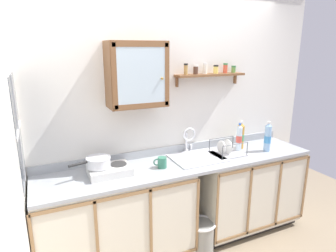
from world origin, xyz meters
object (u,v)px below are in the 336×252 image
at_px(bottle_water_clear_2, 239,138).
at_px(mug, 162,162).
at_px(trash_bin, 201,236).
at_px(sink, 196,160).
at_px(dish_rack, 227,152).
at_px(wall_cabinet, 137,75).
at_px(bottle_water_blue_1, 268,138).
at_px(hot_plate_stove, 110,170).
at_px(bottle_juice_amber_0, 241,136).
at_px(saucepan, 98,162).

distance_m(bottle_water_clear_2, mug, 0.94).
bearing_deg(trash_bin, sink, 75.95).
xyz_separation_m(dish_rack, mug, (-0.76, -0.04, 0.02)).
relative_size(bottle_water_clear_2, wall_cabinet, 0.54).
distance_m(bottle_water_blue_1, mug, 1.22).
height_order(hot_plate_stove, trash_bin, hot_plate_stove).
xyz_separation_m(bottle_juice_amber_0, trash_bin, (-0.65, -0.29, -0.89)).
relative_size(wall_cabinet, trash_bin, 1.73).
bearing_deg(saucepan, dish_rack, -1.66).
height_order(bottle_juice_amber_0, bottle_water_clear_2, bottle_water_clear_2).
relative_size(bottle_juice_amber_0, bottle_water_clear_2, 0.99).
distance_m(mug, wall_cabinet, 0.84).
bearing_deg(mug, dish_rack, 2.67).
bearing_deg(dish_rack, sink, 172.53).
xyz_separation_m(bottle_water_clear_2, dish_rack, (-0.17, -0.03, -0.11)).
xyz_separation_m(bottle_water_clear_2, mug, (-0.93, -0.07, -0.09)).
bearing_deg(mug, saucepan, 172.58).
xyz_separation_m(hot_plate_stove, dish_rack, (1.24, -0.02, -0.01)).
relative_size(sink, bottle_juice_amber_0, 1.65).
relative_size(bottle_juice_amber_0, bottle_water_blue_1, 0.94).
xyz_separation_m(hot_plate_stove, bottle_water_blue_1, (1.70, -0.11, 0.11)).
relative_size(hot_plate_stove, wall_cabinet, 0.63).
relative_size(bottle_water_blue_1, bottle_water_clear_2, 1.05).
bearing_deg(bottle_water_blue_1, saucepan, 175.95).
height_order(bottle_water_clear_2, dish_rack, bottle_water_clear_2).
bearing_deg(mug, wall_cabinet, 129.48).
xyz_separation_m(hot_plate_stove, mug, (0.48, -0.06, 0.01)).
relative_size(saucepan, dish_rack, 1.10).
relative_size(saucepan, bottle_water_blue_1, 1.10).
bearing_deg(mug, hot_plate_stove, 173.41).
distance_m(bottle_juice_amber_0, dish_rack, 0.30).
xyz_separation_m(saucepan, dish_rack, (1.33, -0.04, -0.09)).
height_order(mug, trash_bin, mug).
distance_m(bottle_water_blue_1, wall_cabinet, 1.56).
bearing_deg(hot_plate_stove, bottle_water_clear_2, 0.52).
xyz_separation_m(saucepan, bottle_water_blue_1, (1.79, -0.13, 0.03)).
height_order(hot_plate_stove, bottle_water_blue_1, bottle_water_blue_1).
bearing_deg(sink, trash_bin, -104.05).
height_order(hot_plate_stove, bottle_water_clear_2, bottle_water_clear_2).
distance_m(sink, bottle_water_clear_2, 0.54).
xyz_separation_m(saucepan, bottle_water_clear_2, (1.50, -0.01, 0.02)).
relative_size(bottle_water_clear_2, mug, 2.55).
height_order(hot_plate_stove, wall_cabinet, wall_cabinet).
distance_m(wall_cabinet, trash_bin, 1.71).
height_order(hot_plate_stove, mug, mug).
bearing_deg(bottle_water_clear_2, mug, -175.84).
bearing_deg(hot_plate_stove, bottle_water_blue_1, -3.63).
distance_m(bottle_juice_amber_0, bottle_water_blue_1, 0.28).
height_order(bottle_juice_amber_0, bottle_water_blue_1, bottle_water_blue_1).
bearing_deg(bottle_juice_amber_0, bottle_water_clear_2, -137.05).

